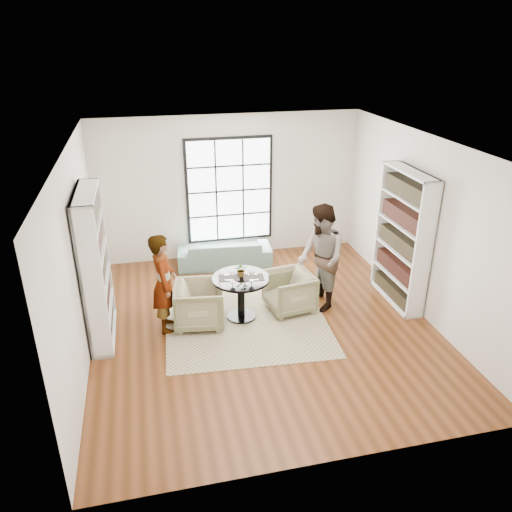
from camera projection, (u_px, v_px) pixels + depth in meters
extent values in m
plane|color=brown|center=(263.00, 324.00, 8.34)|extent=(6.00, 6.00, 0.00)
plane|color=silver|center=(229.00, 188.00, 10.38)|extent=(5.50, 0.00, 5.50)
plane|color=silver|center=(78.00, 259.00, 7.16)|extent=(0.00, 6.00, 6.00)
plane|color=silver|center=(424.00, 227.00, 8.29)|extent=(0.00, 6.00, 6.00)
plane|color=silver|center=(334.00, 353.00, 5.06)|extent=(5.50, 0.00, 5.50)
plane|color=white|center=(264.00, 145.00, 7.10)|extent=(6.00, 6.00, 0.00)
cube|color=black|center=(229.00, 190.00, 10.39)|extent=(1.82, 0.06, 2.22)
cube|color=white|center=(230.00, 191.00, 10.35)|extent=(1.70, 0.02, 2.10)
cube|color=tan|center=(246.00, 319.00, 8.47)|extent=(2.85, 2.85, 0.01)
cylinder|color=black|center=(241.00, 316.00, 8.54)|extent=(0.49, 0.49, 0.04)
cylinder|color=black|center=(241.00, 298.00, 8.40)|extent=(0.12, 0.12, 0.68)
cylinder|color=black|center=(241.00, 279.00, 8.24)|extent=(0.96, 0.96, 0.04)
imported|color=slate|center=(224.00, 252.00, 10.35)|extent=(1.98, 0.92, 0.56)
imported|color=tan|center=(200.00, 304.00, 8.21)|extent=(0.91, 0.89, 0.74)
imported|color=tan|center=(289.00, 292.00, 8.66)|extent=(0.87, 0.85, 0.70)
imported|color=gray|center=(164.00, 283.00, 7.91)|extent=(0.43, 0.62, 1.66)
imported|color=gray|center=(321.00, 258.00, 8.53)|extent=(0.74, 0.93, 1.87)
cube|color=#272522|center=(229.00, 278.00, 8.22)|extent=(0.36, 0.29, 0.01)
cube|color=#272522|center=(253.00, 277.00, 8.23)|extent=(0.36, 0.29, 0.01)
cylinder|color=silver|center=(233.00, 282.00, 8.08)|extent=(0.07, 0.07, 0.01)
cylinder|color=silver|center=(233.00, 279.00, 8.06)|extent=(0.01, 0.01, 0.12)
sphere|color=maroon|center=(232.00, 274.00, 8.02)|extent=(0.09, 0.09, 0.09)
ellipsoid|color=white|center=(232.00, 274.00, 8.02)|extent=(0.09, 0.09, 0.10)
cylinder|color=silver|center=(252.00, 281.00, 8.12)|extent=(0.08, 0.08, 0.01)
cylinder|color=silver|center=(252.00, 277.00, 8.10)|extent=(0.01, 0.01, 0.12)
sphere|color=maroon|center=(252.00, 272.00, 8.06)|extent=(0.09, 0.09, 0.09)
ellipsoid|color=white|center=(252.00, 272.00, 8.06)|extent=(0.10, 0.10, 0.11)
imported|color=gray|center=(241.00, 270.00, 8.24)|extent=(0.23, 0.21, 0.23)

